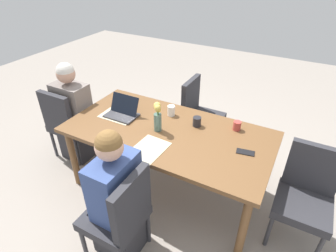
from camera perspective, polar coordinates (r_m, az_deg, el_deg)
ground_plane at (r=3.08m, az=0.00°, el=-12.38°), size 10.00×10.00×0.00m
dining_table at (r=2.65m, az=0.00°, el=-2.27°), size 1.96×1.00×0.74m
chair_far_left_near at (r=2.22m, az=-9.79°, el=-17.52°), size 0.44×0.44×0.90m
person_far_left_near at (r=2.26m, az=-10.49°, el=-15.30°), size 0.36×0.40×1.19m
chair_head_right_left_mid at (r=3.40m, az=-20.24°, el=0.92°), size 0.44×0.44×0.90m
person_head_right_left_mid at (r=3.39m, az=-18.74°, el=1.66°), size 0.40×0.36×1.19m
chair_head_left_left_far at (r=2.60m, az=26.83°, el=-12.18°), size 0.44×0.44×0.90m
chair_near_right_near at (r=3.41m, az=6.38°, el=3.00°), size 0.44×0.44×0.90m
flower_vase at (r=2.53m, az=-2.17°, el=2.01°), size 0.08×0.09×0.30m
placemat_far_left_near at (r=2.37m, az=-4.10°, el=-4.84°), size 0.28×0.37×0.00m
placemat_head_right_left_mid at (r=2.88m, az=-10.27°, el=2.18°), size 0.36×0.26×0.00m
laptop_head_right_left_mid at (r=2.86m, az=-9.47°, el=2.88°), size 0.32×0.22×0.20m
coffee_mug_near_left at (r=2.67m, az=14.15°, el=0.06°), size 0.07×0.07×0.09m
coffee_mug_near_right at (r=2.82m, az=0.67°, el=3.22°), size 0.08×0.08×0.11m
coffee_mug_centre_left at (r=2.66m, az=6.03°, el=0.92°), size 0.08×0.08×0.09m
phone_black at (r=2.42m, az=15.78°, el=-5.27°), size 0.16×0.10×0.01m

